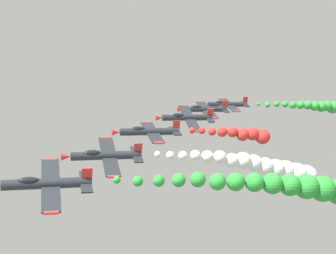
# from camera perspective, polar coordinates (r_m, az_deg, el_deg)

# --- Properties ---
(airplane_lead) EXTENTS (8.70, 10.35, 4.62)m
(airplane_lead) POSITION_cam_1_polar(r_m,az_deg,el_deg) (52.05, -14.21, -6.43)
(airplane_lead) COLOR #23282D
(smoke_trail_lead) EXTENTS (3.56, 31.80, 5.21)m
(smoke_trail_lead) POSITION_cam_1_polar(r_m,az_deg,el_deg) (60.62, 15.72, -6.87)
(smoke_trail_lead) COLOR green
(airplane_left_inner) EXTENTS (8.71, 10.35, 4.59)m
(airplane_left_inner) POSITION_cam_1_polar(r_m,az_deg,el_deg) (63.31, -7.42, -3.32)
(airplane_left_inner) COLOR #23282D
(smoke_trail_left_inner) EXTENTS (4.55, 25.32, 6.35)m
(smoke_trail_left_inner) POSITION_cam_1_polar(r_m,az_deg,el_deg) (72.12, 12.33, -4.84)
(smoke_trail_left_inner) COLOR white
(airplane_right_inner) EXTENTS (9.30, 10.35, 3.29)m
(airplane_right_inner) POSITION_cam_1_polar(r_m,az_deg,el_deg) (73.27, -2.30, -0.53)
(airplane_right_inner) COLOR #23282D
(smoke_trail_right_inner) EXTENTS (2.67, 13.12, 2.85)m
(smoke_trail_right_inner) POSITION_cam_1_polar(r_m,az_deg,el_deg) (77.33, 8.98, -0.84)
(smoke_trail_right_inner) COLOR red
(airplane_left_outer) EXTENTS (8.67, 10.35, 4.68)m
(airplane_left_outer) POSITION_cam_1_polar(r_m,az_deg,el_deg) (85.58, 2.15, 1.13)
(airplane_left_outer) COLOR #23282D
(airplane_right_outer) EXTENTS (9.14, 10.35, 3.54)m
(airplane_right_outer) POSITION_cam_1_polar(r_m,az_deg,el_deg) (96.56, 4.24, 2.10)
(airplane_right_outer) COLOR #23282D
(airplane_trailing) EXTENTS (9.25, 10.35, 3.38)m
(airplane_trailing) POSITION_cam_1_polar(r_m,az_deg,el_deg) (108.21, 6.89, 2.66)
(airplane_trailing) COLOR #23282D
(smoke_trail_trailing) EXTENTS (11.10, 28.06, 3.24)m
(smoke_trail_trailing) POSITION_cam_1_polar(r_m,az_deg,el_deg) (125.80, 17.62, 2.31)
(smoke_trail_trailing) COLOR green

